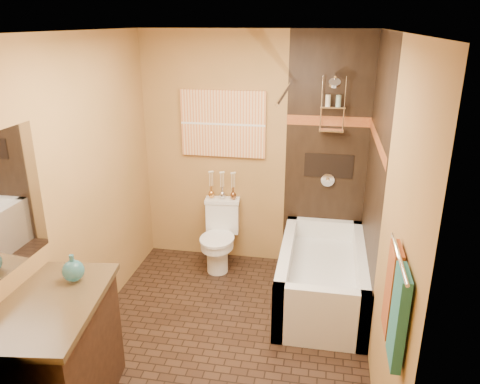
% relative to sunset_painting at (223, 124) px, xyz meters
% --- Properties ---
extents(floor, '(3.00, 3.00, 0.00)m').
position_rel_sunset_painting_xyz_m(floor, '(0.32, -1.48, -1.55)').
color(floor, black).
rests_on(floor, ground).
extents(wall_left, '(0.02, 3.00, 2.50)m').
position_rel_sunset_painting_xyz_m(wall_left, '(-0.88, -1.48, -0.30)').
color(wall_left, '#AE7A43').
rests_on(wall_left, floor).
extents(wall_right, '(0.02, 3.00, 2.50)m').
position_rel_sunset_painting_xyz_m(wall_right, '(1.52, -1.48, -0.30)').
color(wall_right, '#AE7A43').
rests_on(wall_right, floor).
extents(wall_back, '(2.40, 0.02, 2.50)m').
position_rel_sunset_painting_xyz_m(wall_back, '(0.32, 0.02, -0.30)').
color(wall_back, '#AE7A43').
rests_on(wall_back, floor).
extents(wall_front, '(2.40, 0.02, 2.50)m').
position_rel_sunset_painting_xyz_m(wall_front, '(0.32, -2.98, -0.30)').
color(wall_front, '#AE7A43').
rests_on(wall_front, floor).
extents(ceiling, '(3.00, 3.00, 0.00)m').
position_rel_sunset_painting_xyz_m(ceiling, '(0.32, -1.48, 0.95)').
color(ceiling, silver).
rests_on(ceiling, wall_back).
extents(alcove_tile_back, '(0.85, 0.01, 2.50)m').
position_rel_sunset_painting_xyz_m(alcove_tile_back, '(1.09, 0.01, -0.30)').
color(alcove_tile_back, black).
rests_on(alcove_tile_back, wall_back).
extents(alcove_tile_right, '(0.01, 1.50, 2.50)m').
position_rel_sunset_painting_xyz_m(alcove_tile_right, '(1.51, -0.73, -0.30)').
color(alcove_tile_right, black).
rests_on(alcove_tile_right, wall_right).
extents(mosaic_band_back, '(0.85, 0.01, 0.10)m').
position_rel_sunset_painting_xyz_m(mosaic_band_back, '(1.09, 0.00, 0.07)').
color(mosaic_band_back, maroon).
rests_on(mosaic_band_back, alcove_tile_back).
extents(mosaic_band_right, '(0.01, 1.50, 0.10)m').
position_rel_sunset_painting_xyz_m(mosaic_band_right, '(1.50, -0.73, 0.07)').
color(mosaic_band_right, maroon).
rests_on(mosaic_band_right, alcove_tile_right).
extents(alcove_niche, '(0.50, 0.01, 0.25)m').
position_rel_sunset_painting_xyz_m(alcove_niche, '(1.12, 0.01, -0.40)').
color(alcove_niche, black).
rests_on(alcove_niche, alcove_tile_back).
extents(shower_fixtures, '(0.24, 0.33, 1.16)m').
position_rel_sunset_painting_xyz_m(shower_fixtures, '(1.12, -0.10, 0.12)').
color(shower_fixtures, silver).
rests_on(shower_fixtures, floor).
extents(curtain_rod, '(0.03, 1.55, 0.03)m').
position_rel_sunset_painting_xyz_m(curtain_rod, '(0.72, -0.73, 0.47)').
color(curtain_rod, silver).
rests_on(curtain_rod, wall_back).
extents(towel_bar, '(0.02, 0.55, 0.02)m').
position_rel_sunset_painting_xyz_m(towel_bar, '(1.47, -2.53, -0.10)').
color(towel_bar, silver).
rests_on(towel_bar, wall_right).
extents(towel_teal, '(0.05, 0.22, 0.52)m').
position_rel_sunset_painting_xyz_m(towel_teal, '(1.48, -2.66, -0.37)').
color(towel_teal, '#1F6960').
rests_on(towel_teal, towel_bar).
extents(towel_rust, '(0.05, 0.22, 0.52)m').
position_rel_sunset_painting_xyz_m(towel_rust, '(1.48, -2.40, -0.37)').
color(towel_rust, brown).
rests_on(towel_rust, towel_bar).
extents(sunset_painting, '(0.90, 0.04, 0.70)m').
position_rel_sunset_painting_xyz_m(sunset_painting, '(0.00, 0.00, 0.00)').
color(sunset_painting, orange).
rests_on(sunset_painting, wall_back).
extents(bathtub, '(0.80, 1.50, 0.55)m').
position_rel_sunset_painting_xyz_m(bathtub, '(1.12, -0.73, -1.33)').
color(bathtub, white).
rests_on(bathtub, floor).
extents(toilet, '(0.39, 0.57, 0.74)m').
position_rel_sunset_painting_xyz_m(toilet, '(0.00, -0.25, -1.18)').
color(toilet, white).
rests_on(toilet, floor).
extents(vanity, '(0.76, 1.10, 0.91)m').
position_rel_sunset_painting_xyz_m(vanity, '(-0.61, -2.48, -1.09)').
color(vanity, black).
rests_on(vanity, floor).
extents(teal_bottle, '(0.16, 0.16, 0.24)m').
position_rel_sunset_painting_xyz_m(teal_bottle, '(-0.56, -2.21, -0.55)').
color(teal_bottle, teal).
rests_on(teal_bottle, vanity).
extents(bud_vases, '(0.31, 0.06, 0.30)m').
position_rel_sunset_painting_xyz_m(bud_vases, '(0.00, -0.09, -0.65)').
color(bud_vases, gold).
rests_on(bud_vases, toilet).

